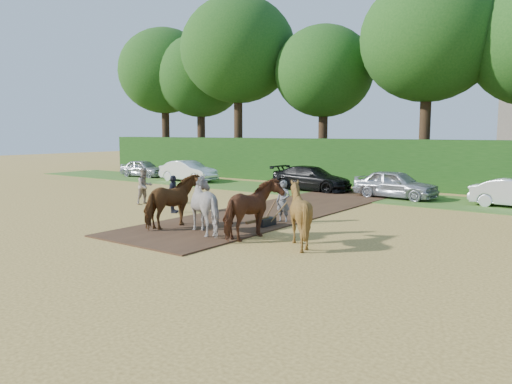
{
  "coord_description": "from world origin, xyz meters",
  "views": [
    {
      "loc": [
        13.43,
        -11.21,
        3.46
      ],
      "look_at": [
        3.37,
        2.5,
        1.4
      ],
      "focal_mm": 35.0,
      "sensor_mm": 36.0,
      "label": 1
    }
  ],
  "objects_px": {
    "plough_team": "(233,207)",
    "parked_cars": "(356,182)",
    "spectator_far": "(173,194)",
    "spectator_near": "(145,186)"
  },
  "relations": [
    {
      "from": "plough_team",
      "to": "parked_cars",
      "type": "relative_size",
      "value": 0.18
    },
    {
      "from": "spectator_far",
      "to": "plough_team",
      "type": "relative_size",
      "value": 0.26
    },
    {
      "from": "spectator_near",
      "to": "parked_cars",
      "type": "height_order",
      "value": "spectator_near"
    },
    {
      "from": "spectator_far",
      "to": "parked_cars",
      "type": "xyz_separation_m",
      "value": [
        3.68,
        10.3,
        -0.1
      ]
    },
    {
      "from": "spectator_far",
      "to": "plough_team",
      "type": "bearing_deg",
      "value": -142.02
    },
    {
      "from": "spectator_near",
      "to": "plough_team",
      "type": "xyz_separation_m",
      "value": [
        8.08,
        -3.26,
        0.1
      ]
    },
    {
      "from": "plough_team",
      "to": "parked_cars",
      "type": "bearing_deg",
      "value": 96.39
    },
    {
      "from": "spectator_far",
      "to": "parked_cars",
      "type": "distance_m",
      "value": 10.94
    },
    {
      "from": "spectator_near",
      "to": "parked_cars",
      "type": "xyz_separation_m",
      "value": [
        6.68,
        9.26,
        -0.16
      ]
    },
    {
      "from": "spectator_far",
      "to": "parked_cars",
      "type": "bearing_deg",
      "value": -48.16
    }
  ]
}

